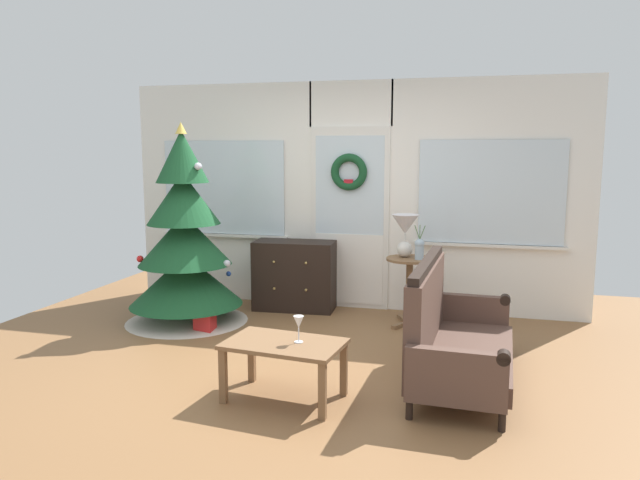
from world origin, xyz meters
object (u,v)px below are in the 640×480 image
object	(u,v)px
christmas_tree	(185,249)
flower_vase	(419,248)
table_lamp	(405,230)
wine_glass	(299,323)
gift_box	(205,322)
dresser_cabinet	(295,275)
settee_sofa	(450,335)
coffee_table	(284,351)
side_table	(409,277)

from	to	relation	value
christmas_tree	flower_vase	bearing A→B (deg)	9.73
table_lamp	wine_glass	xyz separation A→B (m)	(-0.49, -2.15, -0.41)
christmas_tree	wine_glass	xyz separation A→B (m)	(1.73, -1.64, -0.20)
table_lamp	wine_glass	world-z (taller)	table_lamp
table_lamp	wine_glass	bearing A→B (deg)	-102.89
table_lamp	gift_box	distance (m)	2.23
wine_glass	gift_box	bearing A→B (deg)	135.85
dresser_cabinet	settee_sofa	bearing A→B (deg)	-44.32
table_lamp	coffee_table	bearing A→B (deg)	-105.40
christmas_tree	dresser_cabinet	xyz separation A→B (m)	(0.96, 0.76, -0.39)
settee_sofa	table_lamp	distance (m)	1.72
coffee_table	gift_box	world-z (taller)	coffee_table
dresser_cabinet	coffee_table	world-z (taller)	dresser_cabinet
dresser_cabinet	settee_sofa	size ratio (longest dim) A/B	0.56
side_table	flower_vase	xyz separation A→B (m)	(0.10, -0.06, 0.32)
table_lamp	gift_box	bearing A→B (deg)	-156.96
flower_vase	gift_box	xyz separation A→B (m)	(-2.04, -0.70, -0.73)
side_table	table_lamp	bearing A→B (deg)	146.31
side_table	gift_box	size ratio (longest dim) A/B	3.86
table_lamp	coffee_table	xyz separation A→B (m)	(-0.60, -2.16, -0.62)
settee_sofa	dresser_cabinet	bearing A→B (deg)	135.68
settee_sofa	flower_vase	xyz separation A→B (m)	(-0.38, 1.42, 0.44)
dresser_cabinet	coffee_table	bearing A→B (deg)	-74.51
settee_sofa	gift_box	bearing A→B (deg)	163.47
side_table	table_lamp	size ratio (longest dim) A/B	1.60
side_table	table_lamp	distance (m)	0.49
dresser_cabinet	settee_sofa	distance (m)	2.53
coffee_table	wine_glass	xyz separation A→B (m)	(0.10, 0.02, 0.21)
table_lamp	flower_vase	world-z (taller)	table_lamp
flower_vase	coffee_table	world-z (taller)	flower_vase
gift_box	dresser_cabinet	bearing A→B (deg)	59.59
wine_glass	gift_box	xyz separation A→B (m)	(-1.39, 1.35, -0.48)
christmas_tree	table_lamp	world-z (taller)	christmas_tree
table_lamp	coffee_table	world-z (taller)	table_lamp
flower_vase	coffee_table	bearing A→B (deg)	-110.12
dresser_cabinet	christmas_tree	bearing A→B (deg)	-141.75
gift_box	christmas_tree	bearing A→B (deg)	139.99
settee_sofa	gift_box	distance (m)	2.54
settee_sofa	coffee_table	xyz separation A→B (m)	(-1.14, -0.65, -0.01)
christmas_tree	wine_glass	world-z (taller)	christmas_tree
gift_box	side_table	bearing A→B (deg)	21.38
settee_sofa	flower_vase	bearing A→B (deg)	105.14
side_table	settee_sofa	bearing A→B (deg)	-71.88
dresser_cabinet	flower_vase	world-z (taller)	flower_vase
table_lamp	flower_vase	bearing A→B (deg)	-32.01
gift_box	coffee_table	bearing A→B (deg)	-46.79
coffee_table	wine_glass	world-z (taller)	wine_glass
wine_glass	table_lamp	bearing A→B (deg)	77.11
table_lamp	wine_glass	size ratio (longest dim) A/B	2.26
side_table	wine_glass	size ratio (longest dim) A/B	3.60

